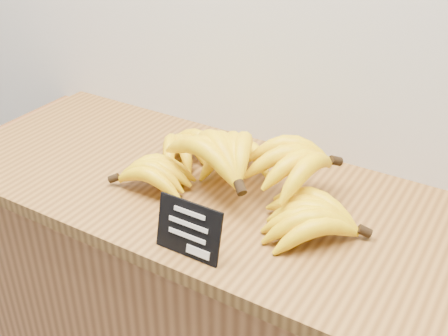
# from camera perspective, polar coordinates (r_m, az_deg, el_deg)

# --- Properties ---
(counter_top) EXTENTS (1.38, 0.54, 0.03)m
(counter_top) POSITION_cam_1_polar(r_m,az_deg,el_deg) (1.22, 1.22, -3.23)
(counter_top) COLOR olive
(counter_top) RESTS_ON counter
(chalkboard_sign) EXTENTS (0.13, 0.03, 0.10)m
(chalkboard_sign) POSITION_cam_1_polar(r_m,az_deg,el_deg) (1.02, -3.63, -6.25)
(chalkboard_sign) COLOR black
(chalkboard_sign) RESTS_ON counter_top
(banana_pile) EXTENTS (0.56, 0.34, 0.13)m
(banana_pile) POSITION_cam_1_polar(r_m,az_deg,el_deg) (1.18, 1.28, -0.22)
(banana_pile) COLOR yellow
(banana_pile) RESTS_ON counter_top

